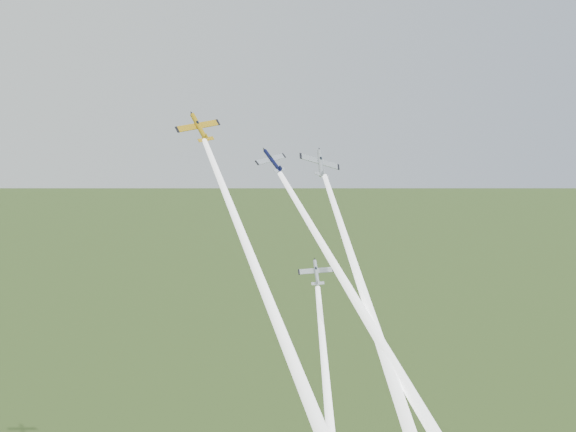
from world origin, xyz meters
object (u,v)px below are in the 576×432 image
(plane_navy, at_px, (272,160))
(plane_silver_right, at_px, (320,163))
(plane_yellow, at_px, (199,127))
(plane_silver_low, at_px, (316,272))

(plane_navy, relative_size, plane_silver_right, 0.79)
(plane_yellow, distance_m, plane_silver_low, 34.71)
(plane_silver_right, bearing_deg, plane_yellow, 175.02)
(plane_yellow, bearing_deg, plane_silver_low, -42.30)
(plane_navy, xyz_separation_m, plane_silver_right, (10.43, 0.71, -0.88))
(plane_yellow, distance_m, plane_navy, 14.95)
(plane_yellow, relative_size, plane_silver_low, 1.30)
(plane_yellow, height_order, plane_silver_low, plane_yellow)
(plane_silver_right, height_order, plane_silver_low, plane_silver_right)
(plane_yellow, relative_size, plane_navy, 1.28)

